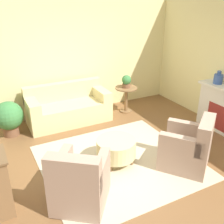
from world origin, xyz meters
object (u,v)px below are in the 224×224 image
couch (68,108)px  vase_mantel_near (218,79)px  ottoman_table (116,148)px  side_table (126,95)px  potted_plant_on_side_table (126,81)px  armchair_right (188,148)px  potted_plant_floor (9,117)px  armchair_left (80,183)px

couch → vase_mantel_near: 3.45m
ottoman_table → side_table: size_ratio=1.06×
side_table → vase_mantel_near: (1.36, -1.61, 0.68)m
couch → potted_plant_on_side_table: (1.51, -0.13, 0.48)m
armchair_right → ottoman_table: bearing=146.2°
side_table → potted_plant_floor: 2.85m
couch → potted_plant_floor: bearing=-176.5°
vase_mantel_near → armchair_left: bearing=-164.9°
armchair_left → side_table: bearing=48.9°
armchair_left → potted_plant_floor: (-0.58, 2.65, 0.05)m
ottoman_table → potted_plant_on_side_table: bearing=55.3°
vase_mantel_near → potted_plant_on_side_table: 2.13m
armchair_left → ottoman_table: size_ratio=1.52×
couch → vase_mantel_near: bearing=-31.3°
side_table → potted_plant_floor: (-2.85, 0.05, -0.03)m
couch → potted_plant_on_side_table: size_ratio=5.99×
couch → potted_plant_floor: couch is taller
side_table → potted_plant_on_side_table: bearing=0.0°
couch → ottoman_table: couch is taller
couch → ottoman_table: bearing=-84.4°
ottoman_table → vase_mantel_near: bearing=6.1°
armchair_right → couch: bearing=114.4°
side_table → vase_mantel_near: vase_mantel_near is taller
couch → armchair_right: bearing=-65.6°
potted_plant_on_side_table → potted_plant_floor: bearing=178.9°
ottoman_table → potted_plant_on_side_table: potted_plant_on_side_table is taller
couch → armchair_right: armchair_right is taller
ottoman_table → vase_mantel_near: size_ratio=2.45×
vase_mantel_near → potted_plant_floor: (-4.20, 1.67, -0.71)m
armchair_right → side_table: 2.61m
armchair_left → potted_plant_on_side_table: size_ratio=3.34×
couch → armchair_right: size_ratio=1.79×
couch → potted_plant_on_side_table: potted_plant_on_side_table is taller
armchair_right → armchair_left: bearing=180.0°
couch → side_table: couch is taller
armchair_left → ottoman_table: armchair_left is taller
armchair_left → armchair_right: bearing=0.0°
armchair_right → potted_plant_on_side_table: potted_plant_on_side_table is taller
potted_plant_on_side_table → ottoman_table: bearing=-124.7°
armchair_right → ottoman_table: (-1.04, 0.70, -0.08)m
armchair_left → side_table: 3.44m
armchair_left → potted_plant_floor: size_ratio=1.39×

